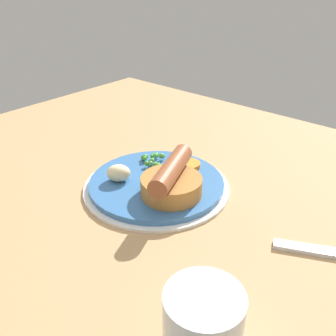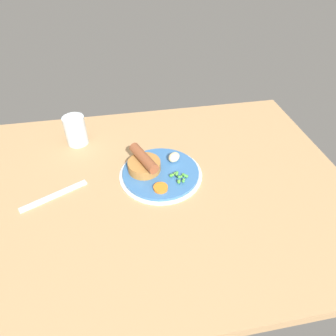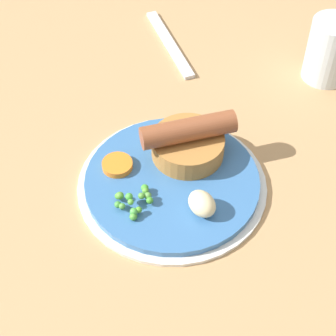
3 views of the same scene
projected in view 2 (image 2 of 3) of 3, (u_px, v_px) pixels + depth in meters
The scene contains 8 objects.
dining_table at pixel (150, 190), 82.94cm from camera, with size 110.00×80.00×3.00cm, color tan.
dinner_plate at pixel (161, 173), 84.94cm from camera, with size 23.51×23.51×1.40cm.
sausage_pudding at pixel (144, 164), 83.46cm from camera, with size 9.22×12.07×5.72cm.
pea_pile at pixel (179, 177), 81.37cm from camera, with size 5.11×4.64×1.71cm.
potato_chunk_0 at pixel (174, 157), 87.04cm from camera, with size 3.77×2.87×2.74cm, color beige.
carrot_slice_0 at pixel (161, 188), 78.76cm from camera, with size 3.84×3.84×0.84cm, color orange.
fork at pixel (54, 196), 78.68cm from camera, with size 18.00×1.60×0.60cm, color silver.
drinking_glass at pixel (76, 130), 94.25cm from camera, with size 6.68×6.68×9.35cm, color silver.
Camera 2 is at (-5.78, -58.85, 60.17)cm, focal length 32.00 mm.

